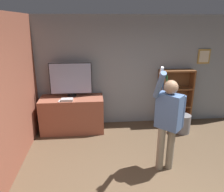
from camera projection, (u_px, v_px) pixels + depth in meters
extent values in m
cube|color=gray|center=(129.00, 72.00, 5.43)|extent=(6.56, 0.06, 2.70)
cube|color=#AD8942|center=(204.00, 56.00, 5.43)|extent=(0.31, 0.02, 0.36)
cube|color=beige|center=(204.00, 57.00, 5.42)|extent=(0.24, 0.01, 0.28)
cube|color=#93513D|center=(14.00, 92.00, 3.85)|extent=(0.06, 4.49, 2.70)
cube|color=#93513D|center=(73.00, 114.00, 5.26)|extent=(1.47, 0.64, 0.84)
cylinder|color=black|center=(72.00, 95.00, 5.24)|extent=(0.22, 0.22, 0.03)
cylinder|color=black|center=(72.00, 94.00, 5.22)|extent=(0.06, 0.06, 0.05)
cube|color=black|center=(71.00, 79.00, 5.10)|extent=(0.98, 0.04, 0.74)
cube|color=#8C9EC6|center=(71.00, 79.00, 5.08)|extent=(0.95, 0.01, 0.71)
cube|color=silver|center=(67.00, 100.00, 4.92)|extent=(0.27, 0.16, 0.05)
cube|color=white|center=(60.00, 101.00, 4.88)|extent=(0.06, 0.14, 0.02)
cube|color=brown|center=(159.00, 98.00, 5.52)|extent=(0.04, 0.28, 1.41)
cube|color=brown|center=(190.00, 97.00, 5.59)|extent=(0.04, 0.28, 1.41)
cube|color=brown|center=(173.00, 96.00, 5.69)|extent=(0.86, 0.01, 1.41)
cube|color=brown|center=(172.00, 122.00, 5.78)|extent=(0.79, 0.28, 0.04)
cube|color=brown|center=(174.00, 106.00, 5.63)|extent=(0.79, 0.28, 0.04)
cube|color=brown|center=(176.00, 88.00, 5.48)|extent=(0.79, 0.28, 0.04)
cube|color=brown|center=(177.00, 71.00, 5.34)|extent=(0.79, 0.28, 0.04)
cube|color=#338447|center=(159.00, 117.00, 5.67)|extent=(0.03, 0.22, 0.32)
cube|color=beige|center=(160.00, 119.00, 5.68)|extent=(0.03, 0.22, 0.25)
cube|color=#5B8E99|center=(162.00, 119.00, 5.68)|extent=(0.04, 0.20, 0.24)
cube|color=#5B8E99|center=(164.00, 118.00, 5.68)|extent=(0.04, 0.20, 0.29)
cube|color=#7A3889|center=(161.00, 100.00, 5.52)|extent=(0.04, 0.22, 0.32)
cube|color=#2D569E|center=(163.00, 100.00, 5.52)|extent=(0.04, 0.22, 0.32)
cube|color=#2D569E|center=(164.00, 100.00, 5.54)|extent=(0.04, 0.24, 0.31)
cube|color=orange|center=(166.00, 101.00, 5.53)|extent=(0.04, 0.21, 0.29)
cube|color=gold|center=(168.00, 101.00, 5.53)|extent=(0.03, 0.20, 0.30)
cube|color=red|center=(170.00, 100.00, 5.55)|extent=(0.04, 0.25, 0.31)
cube|color=#2D569E|center=(162.00, 83.00, 5.37)|extent=(0.03, 0.22, 0.29)
cube|color=#99663D|center=(163.00, 83.00, 5.38)|extent=(0.04, 0.23, 0.28)
cube|color=#338447|center=(165.00, 81.00, 5.38)|extent=(0.03, 0.25, 0.36)
cylinder|color=gray|center=(160.00, 149.00, 3.86)|extent=(0.13, 0.13, 0.81)
cylinder|color=gray|center=(170.00, 148.00, 3.87)|extent=(0.13, 0.13, 0.81)
cube|color=#4C6B9E|center=(169.00, 111.00, 3.63)|extent=(0.44, 0.44, 0.61)
sphere|color=#9E7556|center=(171.00, 87.00, 3.50)|extent=(0.23, 0.23, 0.23)
cylinder|color=#4C6B9E|center=(182.00, 112.00, 3.66)|extent=(0.09, 0.09, 0.56)
cylinder|color=#4C6B9E|center=(159.00, 85.00, 3.35)|extent=(0.09, 0.40, 0.51)
cube|color=white|center=(162.00, 71.00, 3.22)|extent=(0.04, 0.09, 0.14)
cylinder|color=gray|center=(183.00, 124.00, 5.21)|extent=(0.34, 0.34, 0.45)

